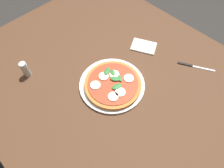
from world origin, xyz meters
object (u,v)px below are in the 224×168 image
pizza (113,84)px  napkin (144,46)px  serving_tray (112,84)px  pepper_shaker (25,69)px  knife (191,66)px  dining_table (114,87)px

pizza → napkin: pizza is taller
serving_tray → napkin: 0.30m
pepper_shaker → serving_tray: bearing=36.8°
serving_tray → knife: 0.42m
serving_tray → pizza: bearing=-20.6°
serving_tray → pepper_shaker: (-0.34, -0.25, 0.04)m
knife → pepper_shaker: size_ratio=1.97×
knife → pepper_shaker: pepper_shaker is taller
dining_table → pizza: bearing=-53.6°
pepper_shaker → napkin: bearing=63.0°
pizza → pepper_shaker: (-0.35, -0.25, 0.02)m
serving_tray → pepper_shaker: size_ratio=3.65×
knife → pizza: bearing=-117.2°
knife → pepper_shaker: bearing=-130.8°
napkin → pepper_shaker: size_ratio=1.52×
knife → dining_table: bearing=-123.2°
dining_table → knife: size_ratio=8.77×
pizza → napkin: bearing=102.2°
knife → pepper_shaker: 0.83m
pizza → knife: size_ratio=1.59×
napkin → pepper_shaker: pepper_shaker is taller
serving_tray → pizza: size_ratio=1.16×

